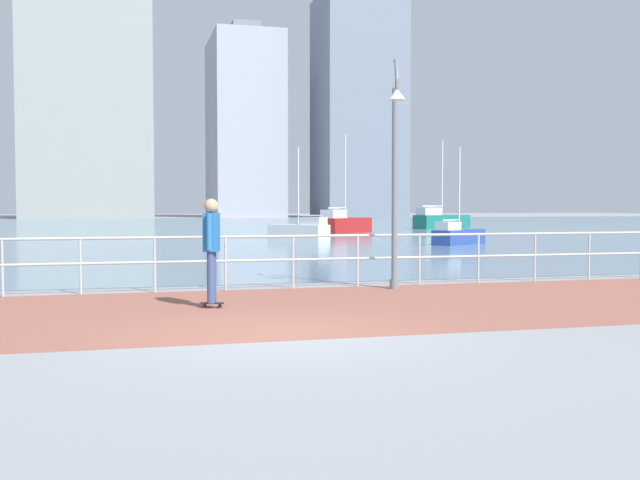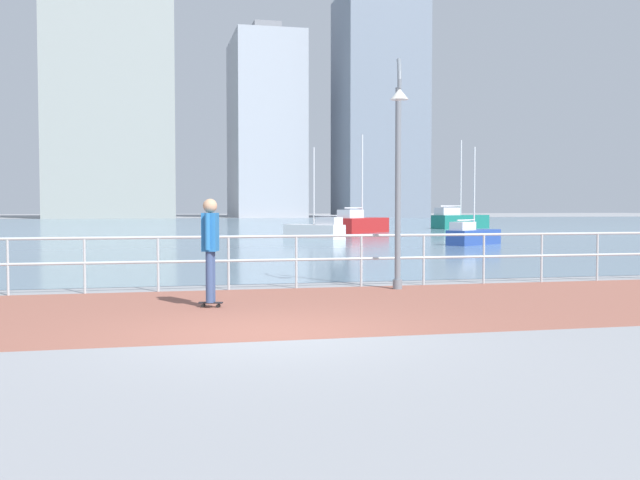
{
  "view_description": "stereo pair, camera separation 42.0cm",
  "coord_description": "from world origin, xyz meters",
  "px_view_note": "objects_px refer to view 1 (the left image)",
  "views": [
    {
      "loc": [
        -1.94,
        -9.67,
        1.71
      ],
      "look_at": [
        1.42,
        3.19,
        1.1
      ],
      "focal_mm": 41.74,
      "sensor_mm": 36.0,
      "label": 1
    },
    {
      "loc": [
        -1.53,
        -9.77,
        1.71
      ],
      "look_at": [
        1.42,
        3.19,
        1.1
      ],
      "focal_mm": 41.74,
      "sensor_mm": 36.0,
      "label": 2
    }
  ],
  "objects_px": {
    "sailboat_ivory": "(458,235)",
    "sailboat_gray": "(440,220)",
    "lamppost": "(395,162)",
    "sailboat_yellow": "(344,223)",
    "sailboat_navy": "(300,230)",
    "skateboarder": "(211,242)"
  },
  "relations": [
    {
      "from": "sailboat_ivory",
      "to": "sailboat_gray",
      "type": "xyz_separation_m",
      "value": [
        8.87,
        21.95,
        0.22
      ]
    },
    {
      "from": "sailboat_gray",
      "to": "skateboarder",
      "type": "bearing_deg",
      "value": -118.64
    },
    {
      "from": "skateboarder",
      "to": "sailboat_gray",
      "type": "height_order",
      "value": "sailboat_gray"
    },
    {
      "from": "sailboat_yellow",
      "to": "lamppost",
      "type": "bearing_deg",
      "value": -104.62
    },
    {
      "from": "sailboat_gray",
      "to": "sailboat_ivory",
      "type": "bearing_deg",
      "value": -112.0
    },
    {
      "from": "sailboat_ivory",
      "to": "sailboat_gray",
      "type": "bearing_deg",
      "value": 68.0
    },
    {
      "from": "sailboat_yellow",
      "to": "sailboat_gray",
      "type": "bearing_deg",
      "value": 35.86
    },
    {
      "from": "skateboarder",
      "to": "sailboat_navy",
      "type": "height_order",
      "value": "sailboat_navy"
    },
    {
      "from": "skateboarder",
      "to": "sailboat_yellow",
      "type": "height_order",
      "value": "sailboat_yellow"
    },
    {
      "from": "lamppost",
      "to": "skateboarder",
      "type": "bearing_deg",
      "value": -155.81
    },
    {
      "from": "lamppost",
      "to": "sailboat_gray",
      "type": "bearing_deg",
      "value": 64.9
    },
    {
      "from": "sailboat_navy",
      "to": "sailboat_ivory",
      "type": "height_order",
      "value": "sailboat_navy"
    },
    {
      "from": "sailboat_navy",
      "to": "sailboat_yellow",
      "type": "relative_size",
      "value": 0.77
    },
    {
      "from": "sailboat_yellow",
      "to": "sailboat_gray",
      "type": "height_order",
      "value": "sailboat_gray"
    },
    {
      "from": "skateboarder",
      "to": "sailboat_yellow",
      "type": "distance_m",
      "value": 34.8
    },
    {
      "from": "lamppost",
      "to": "sailboat_yellow",
      "type": "xyz_separation_m",
      "value": [
        8.06,
        30.92,
        -2.01
      ]
    },
    {
      "from": "sailboat_gray",
      "to": "lamppost",
      "type": "bearing_deg",
      "value": -115.1
    },
    {
      "from": "sailboat_ivory",
      "to": "sailboat_gray",
      "type": "height_order",
      "value": "sailboat_gray"
    },
    {
      "from": "sailboat_navy",
      "to": "sailboat_yellow",
      "type": "distance_m",
      "value": 8.6
    },
    {
      "from": "lamppost",
      "to": "sailboat_navy",
      "type": "height_order",
      "value": "sailboat_navy"
    },
    {
      "from": "sailboat_yellow",
      "to": "sailboat_gray",
      "type": "distance_m",
      "value": 11.97
    },
    {
      "from": "skateboarder",
      "to": "sailboat_navy",
      "type": "bearing_deg",
      "value": 73.65
    }
  ]
}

